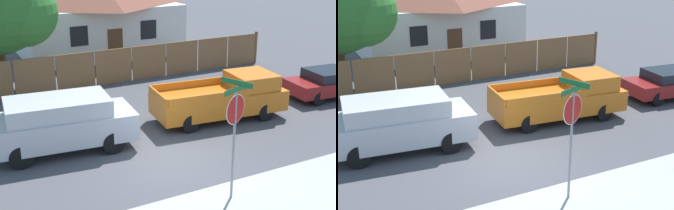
{
  "view_description": "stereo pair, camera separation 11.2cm",
  "coord_description": "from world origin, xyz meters",
  "views": [
    {
      "loc": [
        -6.43,
        -12.12,
        6.87
      ],
      "look_at": [
        0.37,
        0.93,
        1.6
      ],
      "focal_mm": 50.0,
      "sensor_mm": 36.0,
      "label": 1
    },
    {
      "loc": [
        -6.33,
        -12.17,
        6.87
      ],
      "look_at": [
        0.37,
        0.93,
        1.6
      ],
      "focal_mm": 50.0,
      "sensor_mm": 36.0,
      "label": 2
    }
  ],
  "objects": [
    {
      "name": "parked_sedan",
      "position": [
        9.5,
        2.51,
        0.68
      ],
      "size": [
        4.26,
        2.2,
        1.3
      ],
      "rotation": [
        0.0,
        0.0,
        -0.1
      ],
      "color": "maroon",
      "rests_on": "ground"
    },
    {
      "name": "red_suv",
      "position": [
        -2.85,
        2.5,
        1.02
      ],
      "size": [
        5.0,
        2.5,
        1.87
      ],
      "rotation": [
        0.0,
        0.0,
        -0.1
      ],
      "color": "#B7B7BC",
      "rests_on": "ground"
    },
    {
      "name": "stop_sign",
      "position": [
        0.46,
        -2.74,
        2.37
      ],
      "size": [
        1.0,
        0.9,
        3.43
      ],
      "rotation": [
        0.0,
        0.0,
        0.36
      ],
      "color": "gray",
      "rests_on": "ground"
    },
    {
      "name": "orange_pickup",
      "position": [
        3.7,
        2.48,
        0.86
      ],
      "size": [
        5.43,
        2.46,
        1.77
      ],
      "rotation": [
        0.0,
        0.0,
        -0.1
      ],
      "color": "orange",
      "rests_on": "ground"
    },
    {
      "name": "ground_plane",
      "position": [
        0.0,
        0.0,
        0.0
      ],
      "size": [
        80.0,
        80.0,
        0.0
      ],
      "primitive_type": "plane",
      "color": "#47474C"
    },
    {
      "name": "oak_tree",
      "position": [
        -3.26,
        10.27,
        4.07
      ],
      "size": [
        5.1,
        4.85,
        6.61
      ],
      "color": "brown",
      "rests_on": "ground"
    },
    {
      "name": "house",
      "position": [
        3.11,
        15.7,
        2.58
      ],
      "size": [
        10.11,
        6.4,
        4.97
      ],
      "color": "white",
      "rests_on": "ground"
    },
    {
      "name": "wooden_fence",
      "position": [
        2.56,
        9.07,
        0.87
      ],
      "size": [
        15.65,
        0.12,
        1.83
      ],
      "color": "brown",
      "rests_on": "ground"
    }
  ]
}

